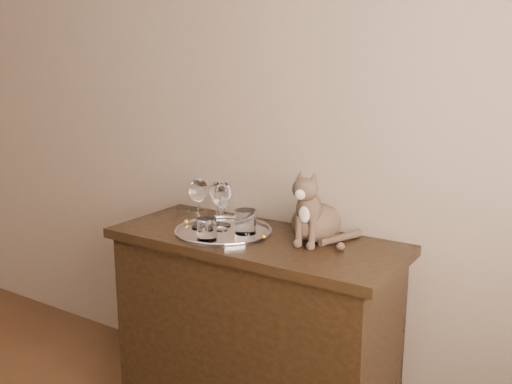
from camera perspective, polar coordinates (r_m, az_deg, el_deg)
wall_back at (r=2.80m, az=-7.10°, el=9.02°), size 4.00×0.10×2.70m
sideboard at (r=2.46m, az=-0.14°, el=-13.98°), size 1.20×0.50×0.85m
tray at (r=2.34m, az=-3.28°, el=-4.04°), size 0.40×0.40×0.01m
wine_glass_a at (r=2.43m, az=-3.96°, el=-1.09°), size 0.07×0.07×0.18m
wine_glass_b at (r=2.40m, az=-3.27°, el=-1.20°), size 0.07×0.07×0.19m
wine_glass_c at (r=2.38m, az=-5.76°, el=-1.11°), size 0.08×0.08×0.21m
wine_glass_d at (r=2.34m, az=-3.50°, el=-1.78°), size 0.06×0.06×0.17m
tumbler_b at (r=2.22m, az=-4.95°, el=-3.72°), size 0.08×0.08×0.09m
tumbler_c at (r=2.30m, az=-1.08°, el=-2.98°), size 0.09×0.09×0.10m
cat at (r=2.23m, az=6.08°, el=-1.19°), size 0.31×0.29×0.29m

